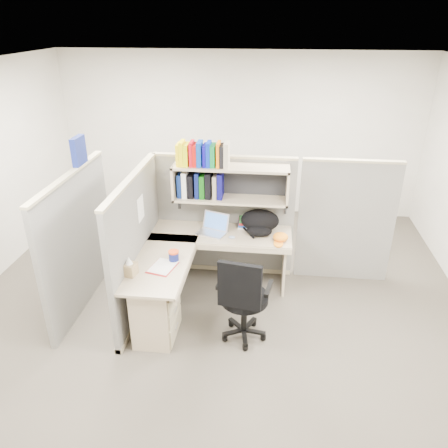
# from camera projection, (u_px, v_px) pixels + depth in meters

# --- Properties ---
(ground) EXTENTS (6.00, 6.00, 0.00)m
(ground) POSITION_uv_depth(u_px,v_px,m) (216.00, 308.00, 5.24)
(ground) COLOR #353029
(ground) RESTS_ON ground
(room_shell) EXTENTS (6.00, 6.00, 6.00)m
(room_shell) POSITION_uv_depth(u_px,v_px,m) (214.00, 181.00, 4.53)
(room_shell) COLOR #BCB5AA
(room_shell) RESTS_ON ground
(cubicle) EXTENTS (3.79, 1.84, 1.95)m
(cubicle) POSITION_uv_depth(u_px,v_px,m) (190.00, 222.00, 5.29)
(cubicle) COLOR #63635E
(cubicle) RESTS_ON ground
(desk) EXTENTS (1.74, 1.75, 0.73)m
(desk) POSITION_uv_depth(u_px,v_px,m) (175.00, 289.00, 4.83)
(desk) COLOR tan
(desk) RESTS_ON ground
(laptop) EXTENTS (0.44, 0.44, 0.25)m
(laptop) POSITION_uv_depth(u_px,v_px,m) (212.00, 225.00, 5.36)
(laptop) COLOR silver
(laptop) RESTS_ON desk
(backpack) EXTENTS (0.54, 0.46, 0.28)m
(backpack) POSITION_uv_depth(u_px,v_px,m) (260.00, 223.00, 5.37)
(backpack) COLOR black
(backpack) RESTS_ON desk
(orange_cap) EXTENTS (0.23, 0.25, 0.10)m
(orange_cap) POSITION_uv_depth(u_px,v_px,m) (281.00, 237.00, 5.22)
(orange_cap) COLOR orange
(orange_cap) RESTS_ON desk
(snack_canister) EXTENTS (0.12, 0.12, 0.12)m
(snack_canister) POSITION_uv_depth(u_px,v_px,m) (174.00, 255.00, 4.80)
(snack_canister) COLOR #0F1758
(snack_canister) RESTS_ON desk
(tissue_box) EXTENTS (0.16, 0.16, 0.21)m
(tissue_box) POSITION_uv_depth(u_px,v_px,m) (129.00, 266.00, 4.51)
(tissue_box) COLOR #9F865A
(tissue_box) RESTS_ON desk
(mouse) EXTENTS (0.09, 0.08, 0.03)m
(mouse) POSITION_uv_depth(u_px,v_px,m) (232.00, 237.00, 5.29)
(mouse) COLOR #8BA2C6
(mouse) RESTS_ON desk
(paper_cup) EXTENTS (0.08, 0.08, 0.09)m
(paper_cup) POSITION_uv_depth(u_px,v_px,m) (223.00, 225.00, 5.52)
(paper_cup) COLOR silver
(paper_cup) RESTS_ON desk
(book_stack) EXTENTS (0.19, 0.24, 0.11)m
(book_stack) POSITION_uv_depth(u_px,v_px,m) (245.00, 222.00, 5.58)
(book_stack) COLOR gray
(book_stack) RESTS_ON desk
(loose_paper) EXTENTS (0.30, 0.36, 0.00)m
(loose_paper) POSITION_uv_depth(u_px,v_px,m) (163.00, 266.00, 4.70)
(loose_paper) COLOR silver
(loose_paper) RESTS_ON desk
(task_chair) EXTENTS (0.58, 0.54, 1.06)m
(task_chair) POSITION_uv_depth(u_px,v_px,m) (243.00, 311.00, 4.58)
(task_chair) COLOR black
(task_chair) RESTS_ON ground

